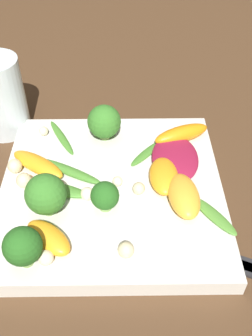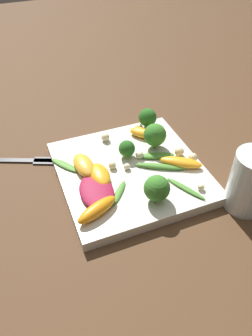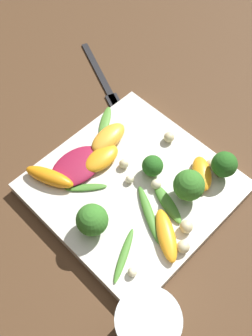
# 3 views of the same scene
# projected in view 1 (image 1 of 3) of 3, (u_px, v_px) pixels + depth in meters

# --- Properties ---
(ground_plane) EXTENTS (2.40, 2.40, 0.00)m
(ground_plane) POSITION_uv_depth(u_px,v_px,m) (112.00, 197.00, 0.47)
(ground_plane) COLOR #4C331E
(plate) EXTENTS (0.26, 0.26, 0.02)m
(plate) POSITION_uv_depth(u_px,v_px,m) (112.00, 191.00, 0.46)
(plate) COLOR silver
(plate) RESTS_ON ground_plane
(radicchio_leaf_0) EXTENTS (0.09, 0.06, 0.01)m
(radicchio_leaf_0) POSITION_uv_depth(u_px,v_px,m) (175.00, 158.00, 0.48)
(radicchio_leaf_0) COLOR maroon
(radicchio_leaf_0) RESTS_ON plate
(orange_segment_0) EXTENTS (0.06, 0.08, 0.02)m
(orange_segment_0) POSITION_uv_depth(u_px,v_px,m) (38.00, 164.00, 0.47)
(orange_segment_0) COLOR orange
(orange_segment_0) RESTS_ON plate
(orange_segment_1) EXTENTS (0.05, 0.08, 0.02)m
(orange_segment_1) POSITION_uv_depth(u_px,v_px,m) (181.00, 134.00, 0.51)
(orange_segment_1) COLOR orange
(orange_segment_1) RESTS_ON plate
(orange_segment_2) EXTENTS (0.07, 0.04, 0.02)m
(orange_segment_2) POSITION_uv_depth(u_px,v_px,m) (184.00, 196.00, 0.43)
(orange_segment_2) COLOR #FCAD33
(orange_segment_2) RESTS_ON plate
(orange_segment_3) EXTENTS (0.06, 0.06, 0.02)m
(orange_segment_3) POSITION_uv_depth(u_px,v_px,m) (48.00, 238.00, 0.39)
(orange_segment_3) COLOR orange
(orange_segment_3) RESTS_ON plate
(orange_segment_4) EXTENTS (0.06, 0.03, 0.02)m
(orange_segment_4) POSITION_uv_depth(u_px,v_px,m) (164.00, 176.00, 0.45)
(orange_segment_4) COLOR orange
(orange_segment_4) RESTS_ON plate
(broccoli_floret_0) EXTENTS (0.03, 0.03, 0.03)m
(broccoli_floret_0) POSITION_uv_depth(u_px,v_px,m) (105.00, 196.00, 0.42)
(broccoli_floret_0) COLOR #84AD5B
(broccoli_floret_0) RESTS_ON plate
(broccoli_floret_1) EXTENTS (0.04, 0.04, 0.05)m
(broccoli_floret_1) POSITION_uv_depth(u_px,v_px,m) (23.00, 247.00, 0.36)
(broccoli_floret_1) COLOR #7A9E51
(broccoli_floret_1) RESTS_ON plate
(broccoli_floret_2) EXTENTS (0.04, 0.04, 0.05)m
(broccoli_floret_2) POSITION_uv_depth(u_px,v_px,m) (104.00, 122.00, 0.50)
(broccoli_floret_2) COLOR #7A9E51
(broccoli_floret_2) RESTS_ON plate
(broccoli_floret_3) EXTENTS (0.04, 0.04, 0.05)m
(broccoli_floret_3) POSITION_uv_depth(u_px,v_px,m) (46.00, 194.00, 0.41)
(broccoli_floret_3) COLOR #84AD5B
(broccoli_floret_3) RESTS_ON plate
(arugula_sprig_0) EXTENTS (0.06, 0.09, 0.01)m
(arugula_sprig_0) POSITION_uv_depth(u_px,v_px,m) (69.00, 171.00, 0.47)
(arugula_sprig_0) COLOR #47842D
(arugula_sprig_0) RESTS_ON plate
(arugula_sprig_1) EXTENTS (0.04, 0.07, 0.01)m
(arugula_sprig_1) POSITION_uv_depth(u_px,v_px,m) (60.00, 190.00, 0.44)
(arugula_sprig_1) COLOR #47842D
(arugula_sprig_1) RESTS_ON plate
(arugula_sprig_2) EXTENTS (0.05, 0.05, 0.00)m
(arugula_sprig_2) POSITION_uv_depth(u_px,v_px,m) (146.00, 153.00, 0.49)
(arugula_sprig_2) COLOR #47842D
(arugula_sprig_2) RESTS_ON plate
(arugula_sprig_3) EXTENTS (0.07, 0.04, 0.01)m
(arugula_sprig_3) POSITION_uv_depth(u_px,v_px,m) (62.00, 137.00, 0.51)
(arugula_sprig_3) COLOR #47842D
(arugula_sprig_3) RESTS_ON plate
(arugula_sprig_4) EXTENTS (0.06, 0.05, 0.01)m
(arugula_sprig_4) POSITION_uv_depth(u_px,v_px,m) (214.00, 215.00, 0.42)
(arugula_sprig_4) COLOR #518E33
(arugula_sprig_4) RESTS_ON plate
(macadamia_nut_0) EXTENTS (0.01, 0.01, 0.01)m
(macadamia_nut_0) POSITION_uv_depth(u_px,v_px,m) (117.00, 180.00, 0.45)
(macadamia_nut_0) COLOR beige
(macadamia_nut_0) RESTS_ON plate
(macadamia_nut_1) EXTENTS (0.01, 0.01, 0.01)m
(macadamia_nut_1) POSITION_uv_depth(u_px,v_px,m) (44.00, 131.00, 0.52)
(macadamia_nut_1) COLOR beige
(macadamia_nut_1) RESTS_ON plate
(macadamia_nut_2) EXTENTS (0.02, 0.02, 0.02)m
(macadamia_nut_2) POSITION_uv_depth(u_px,v_px,m) (15.00, 166.00, 0.47)
(macadamia_nut_2) COLOR beige
(macadamia_nut_2) RESTS_ON plate
(macadamia_nut_3) EXTENTS (0.02, 0.02, 0.02)m
(macadamia_nut_3) POSITION_uv_depth(u_px,v_px,m) (87.00, 194.00, 0.44)
(macadamia_nut_3) COLOR beige
(macadamia_nut_3) RESTS_ON plate
(macadamia_nut_4) EXTENTS (0.02, 0.02, 0.02)m
(macadamia_nut_4) POSITION_uv_depth(u_px,v_px,m) (24.00, 182.00, 0.45)
(macadamia_nut_4) COLOR beige
(macadamia_nut_4) RESTS_ON plate
(macadamia_nut_5) EXTENTS (0.02, 0.02, 0.02)m
(macadamia_nut_5) POSITION_uv_depth(u_px,v_px,m) (46.00, 258.00, 0.38)
(macadamia_nut_5) COLOR beige
(macadamia_nut_5) RESTS_ON plate
(macadamia_nut_6) EXTENTS (0.02, 0.02, 0.02)m
(macadamia_nut_6) POSITION_uv_depth(u_px,v_px,m) (126.00, 250.00, 0.38)
(macadamia_nut_6) COLOR beige
(macadamia_nut_6) RESTS_ON plate
(macadamia_nut_7) EXTENTS (0.01, 0.01, 0.01)m
(macadamia_nut_7) POSITION_uv_depth(u_px,v_px,m) (139.00, 188.00, 0.44)
(macadamia_nut_7) COLOR beige
(macadamia_nut_7) RESTS_ON plate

